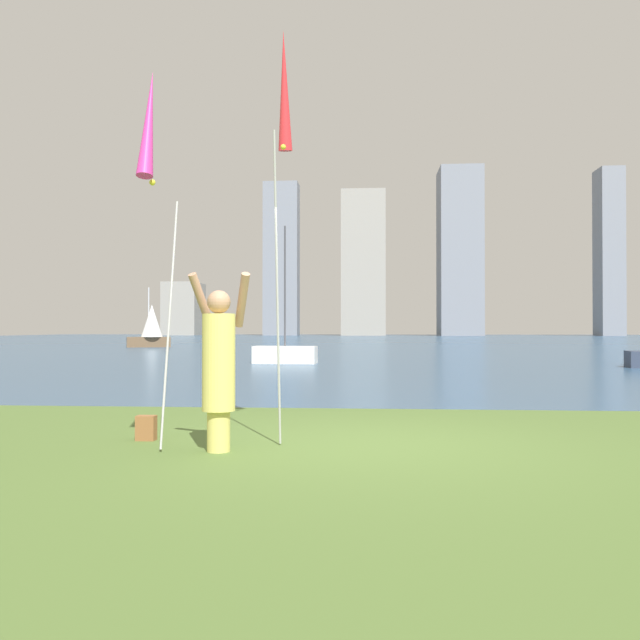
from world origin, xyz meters
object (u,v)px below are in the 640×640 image
at_px(sailboat_0, 151,326).
at_px(sailboat_1, 285,353).
at_px(kite_flag_right, 284,101).
at_px(bag, 146,428).
at_px(person, 219,363).
at_px(kite_flag_left, 150,135).

distance_m(sailboat_0, sailboat_1, 22.37).
relative_size(kite_flag_right, bag, 16.57).
xyz_separation_m(person, kite_flag_right, (0.58, 0.72, 2.92)).
height_order(kite_flag_left, bag, kite_flag_left).
height_order(person, bag, person).
bearing_deg(bag, sailboat_0, 108.52).
bearing_deg(sailboat_0, bag, -71.48).
xyz_separation_m(kite_flag_left, sailboat_1, (-0.90, 17.14, -2.77)).
distance_m(person, sailboat_0, 38.17).
bearing_deg(sailboat_1, kite_flag_left, -86.99).
xyz_separation_m(sailboat_0, sailboat_1, (11.33, -19.26, -1.00)).
relative_size(sailboat_0, sailboat_1, 0.80).
bearing_deg(sailboat_1, sailboat_0, 120.47).
relative_size(person, bag, 6.62).
bearing_deg(kite_flag_left, sailboat_0, 108.57).
bearing_deg(kite_flag_left, kite_flag_right, 45.54).
bearing_deg(bag, person, -31.75).
height_order(kite_flag_right, bag, kite_flag_right).
distance_m(person, bag, 1.37).
xyz_separation_m(person, bag, (-0.96, 0.60, -0.76)).
distance_m(person, kite_flag_right, 3.06).
height_order(bag, sailboat_0, sailboat_0).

